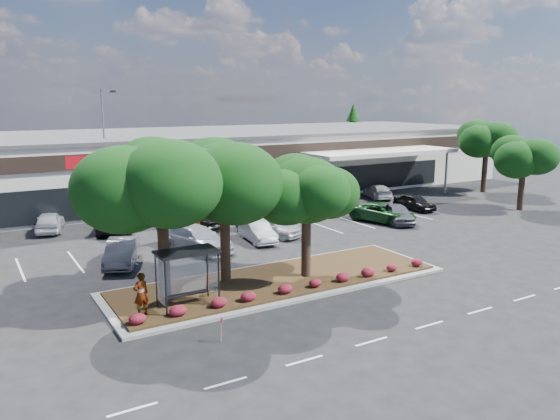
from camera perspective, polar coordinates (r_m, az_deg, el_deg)
ground at (r=26.97m, az=7.97°, el=-9.25°), size 160.00×160.00×0.00m
retail_store at (r=56.21m, az=-13.94°, el=4.67°), size 80.40×25.20×6.25m
landscape_island at (r=28.96m, az=-0.13°, el=-7.40°), size 18.00×6.00×0.26m
lane_markings at (r=35.22m, az=-2.82°, el=-4.17°), size 33.12×20.06×0.01m
shrub_row at (r=27.14m, az=2.14°, el=-7.87°), size 17.00×0.80×0.50m
bus_shelter at (r=25.13m, az=-9.81°, el=-5.32°), size 2.75×1.55×2.59m
island_tree_west at (r=25.92m, az=-12.21°, el=-0.56°), size 7.20×7.20×7.89m
island_tree_mid at (r=27.87m, az=-5.82°, el=-0.12°), size 6.60×6.60×7.32m
island_tree_east at (r=28.57m, az=2.77°, el=-0.63°), size 5.80×5.80×6.50m
tree_east_near at (r=51.67m, az=24.02°, el=3.55°), size 5.60×5.60×6.51m
tree_east_far at (r=60.38m, az=20.68°, el=5.34°), size 6.40×6.40×7.62m
conifer_north_east at (r=81.00m, az=7.59°, el=7.84°), size 3.96×3.96×9.00m
person_waiting at (r=24.63m, az=-14.32°, el=-8.51°), size 0.78×0.59×1.93m
light_pole at (r=49.07m, az=-17.67°, el=5.23°), size 1.42×0.73×10.38m
survey_stake at (r=22.22m, az=-6.15°, el=-12.01°), size 0.07×0.14×1.03m
car_1 at (r=33.17m, az=-16.21°, el=-4.26°), size 3.24×4.88×1.52m
car_2 at (r=35.16m, az=-8.69°, el=-2.98°), size 3.93×5.92×1.59m
car_3 at (r=37.10m, az=-2.35°, el=-2.27°), size 1.96×4.29×1.36m
car_4 at (r=38.40m, az=-0.63°, el=-1.77°), size 3.08×4.39×1.39m
car_5 at (r=39.45m, az=-1.19°, el=-1.38°), size 3.92×5.64×1.43m
car_6 at (r=43.71m, az=10.72°, el=-0.28°), size 3.95×5.82×1.48m
car_7 at (r=43.54m, az=12.19°, el=-0.38°), size 3.40×4.71×1.49m
car_8 at (r=49.02m, az=13.89°, el=0.80°), size 1.75×4.14×1.40m
car_9 at (r=43.15m, az=-22.95°, el=-1.14°), size 2.79×4.70×1.50m
car_10 at (r=41.59m, az=-16.67°, el=-1.18°), size 4.13×5.74×1.45m
car_11 at (r=41.07m, az=-8.48°, el=-0.98°), size 2.69×4.55×1.45m
car_12 at (r=41.43m, az=-9.81°, el=-0.81°), size 3.02×5.14×1.60m
car_13 at (r=44.18m, az=-3.89°, el=0.02°), size 3.04×4.67×1.48m
car_14 at (r=47.91m, az=-0.92°, el=0.91°), size 1.54×4.31×1.41m
car_15 at (r=48.40m, az=4.08°, el=1.09°), size 3.62×5.86×1.59m
car_17 at (r=54.20m, az=10.18°, el=1.92°), size 3.40×4.92×1.32m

